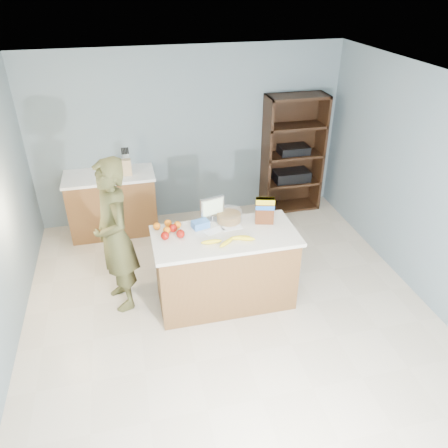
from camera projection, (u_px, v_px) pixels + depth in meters
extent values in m
cube|color=beige|center=(231.00, 316.00, 4.88)|extent=(4.50, 5.00, 0.02)
cube|color=slate|center=(190.00, 136.00, 6.34)|extent=(4.50, 0.02, 2.50)
cube|color=slate|center=(435.00, 195.00, 4.69)|extent=(0.02, 5.00, 2.50)
cube|color=white|center=(234.00, 89.00, 3.61)|extent=(4.50, 5.00, 0.02)
cube|color=brown|center=(225.00, 270.00, 4.91)|extent=(1.50, 0.70, 0.86)
cube|color=silver|center=(225.00, 236.00, 4.68)|extent=(1.56, 0.76, 0.04)
cube|color=black|center=(225.00, 296.00, 5.10)|extent=(1.46, 0.66, 0.10)
cube|color=brown|center=(113.00, 204.00, 6.26)|extent=(1.20, 0.60, 0.86)
cube|color=white|center=(109.00, 176.00, 6.03)|extent=(1.24, 0.62, 0.04)
cube|color=black|center=(289.00, 150.00, 6.81)|extent=(0.90, 0.04, 1.80)
cube|color=black|center=(266.00, 157.00, 6.57)|extent=(0.04, 0.40, 1.80)
cube|color=black|center=(319.00, 152.00, 6.74)|extent=(0.04, 0.40, 1.80)
cube|color=black|center=(289.00, 205.00, 7.10)|extent=(0.90, 0.40, 0.04)
cube|color=black|center=(291.00, 181.00, 6.89)|extent=(0.90, 0.40, 0.04)
cube|color=black|center=(293.00, 155.00, 6.66)|extent=(0.90, 0.40, 0.04)
cube|color=black|center=(295.00, 126.00, 6.43)|extent=(0.90, 0.40, 0.04)
cube|color=black|center=(298.00, 96.00, 6.21)|extent=(0.90, 0.40, 0.04)
cube|color=black|center=(291.00, 176.00, 6.83)|extent=(0.55, 0.32, 0.16)
cube|color=black|center=(293.00, 150.00, 6.62)|extent=(0.45, 0.30, 0.12)
imported|color=#3F3E1F|center=(115.00, 237.00, 4.66)|extent=(0.59, 0.74, 1.77)
cube|color=tan|center=(127.00, 167.00, 5.96)|extent=(0.12, 0.10, 0.22)
cylinder|color=black|center=(123.00, 157.00, 5.87)|extent=(0.02, 0.02, 0.09)
cylinder|color=black|center=(124.00, 157.00, 5.88)|extent=(0.02, 0.02, 0.09)
cylinder|color=black|center=(126.00, 157.00, 5.88)|extent=(0.02, 0.02, 0.09)
cylinder|color=black|center=(127.00, 156.00, 5.89)|extent=(0.02, 0.02, 0.09)
cylinder|color=black|center=(129.00, 156.00, 5.89)|extent=(0.02, 0.02, 0.09)
cube|color=white|center=(214.00, 231.00, 4.73)|extent=(0.25, 0.19, 0.00)
cube|color=white|center=(232.00, 228.00, 4.79)|extent=(0.23, 0.13, 0.00)
ellipsoid|color=yellow|center=(211.00, 242.00, 4.50)|extent=(0.22, 0.05, 0.05)
ellipsoid|color=yellow|center=(227.00, 242.00, 4.49)|extent=(0.20, 0.17, 0.05)
ellipsoid|color=yellow|center=(245.00, 238.00, 4.56)|extent=(0.22, 0.13, 0.05)
ellipsoid|color=yellow|center=(240.00, 238.00, 4.57)|extent=(0.22, 0.07, 0.05)
sphere|color=#930E07|center=(173.00, 228.00, 4.70)|extent=(0.09, 0.09, 0.09)
sphere|color=#930E07|center=(181.00, 234.00, 4.60)|extent=(0.09, 0.09, 0.09)
sphere|color=#930E07|center=(165.00, 236.00, 4.56)|extent=(0.09, 0.09, 0.09)
sphere|color=#930E07|center=(181.00, 234.00, 4.59)|extent=(0.09, 0.09, 0.09)
sphere|color=orange|center=(167.00, 230.00, 4.67)|extent=(0.08, 0.08, 0.08)
sphere|color=orange|center=(168.00, 223.00, 4.80)|extent=(0.08, 0.08, 0.08)
sphere|color=orange|center=(174.00, 228.00, 4.70)|extent=(0.08, 0.08, 0.08)
sphere|color=orange|center=(178.00, 225.00, 4.76)|extent=(0.08, 0.08, 0.08)
sphere|color=orange|center=(157.00, 226.00, 4.74)|extent=(0.08, 0.08, 0.08)
cube|color=blue|center=(200.00, 224.00, 4.78)|extent=(0.21, 0.16, 0.08)
cylinder|color=#267219|center=(229.00, 218.00, 4.89)|extent=(0.27, 0.27, 0.09)
cylinder|color=white|center=(229.00, 216.00, 4.88)|extent=(0.30, 0.30, 0.13)
cylinder|color=silver|center=(212.00, 219.00, 4.93)|extent=(0.12, 0.12, 0.01)
cylinder|color=silver|center=(212.00, 217.00, 4.92)|extent=(0.02, 0.02, 0.05)
cube|color=silver|center=(212.00, 207.00, 4.85)|extent=(0.28, 0.10, 0.22)
cube|color=yellow|center=(213.00, 207.00, 4.83)|extent=(0.23, 0.06, 0.18)
cube|color=#592B14|center=(265.00, 211.00, 4.80)|extent=(0.22, 0.13, 0.31)
cube|color=yellow|center=(265.00, 201.00, 4.73)|extent=(0.22, 0.13, 0.06)
cube|color=blue|center=(265.00, 207.00, 4.77)|extent=(0.22, 0.13, 0.05)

